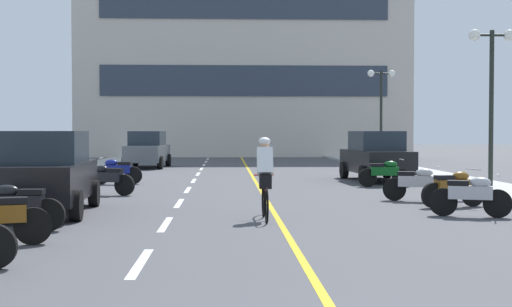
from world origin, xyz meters
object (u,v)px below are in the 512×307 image
parked_car_near (46,172)px  motorcycle_6 (417,183)px  street_lamp_mid (492,71)px  parked_car_far (147,149)px  motorcycle_8 (385,173)px  motorcycle_9 (117,171)px  motorcycle_5 (454,188)px  street_lamp_far (381,95)px  motorcycle_4 (471,195)px  parked_car_mid (376,156)px  cyclist_rider (265,176)px  motorcycle_7 (107,179)px  motorcycle_3 (17,205)px

parked_car_near → motorcycle_6: parked_car_near is taller
street_lamp_mid → parked_car_far: (-12.10, 13.69, -2.77)m
motorcycle_6 → motorcycle_8: (0.23, 4.61, 0.00)m
motorcycle_8 → motorcycle_9: bearing=170.2°
motorcycle_5 → motorcycle_9: 11.90m
street_lamp_far → motorcycle_4: (-2.94, -21.68, -3.25)m
parked_car_mid → cyclist_rider: parked_car_mid is taller
street_lamp_mid → motorcycle_6: (-3.25, -3.39, -3.21)m
parked_car_near → motorcycle_8: bearing=37.4°
motorcycle_6 → motorcycle_7: size_ratio=1.01×
street_lamp_far → parked_car_far: (-12.02, -1.26, -2.81)m
motorcycle_8 → cyclist_rider: size_ratio=0.96×
motorcycle_7 → motorcycle_8: 8.91m
motorcycle_5 → motorcycle_9: bearing=140.3°
parked_car_mid → motorcycle_6: parked_car_mid is taller
motorcycle_5 → parked_car_far: bearing=116.7°
motorcycle_3 → motorcycle_8: (8.94, 9.70, 0.00)m
street_lamp_far → motorcycle_7: 20.15m
motorcycle_3 → cyclist_rider: (4.57, 1.54, 0.41)m
street_lamp_far → motorcycle_3: 26.47m
parked_car_near → motorcycle_5: 9.43m
motorcycle_4 → motorcycle_3: bearing=-168.9°
motorcycle_4 → motorcycle_9: same height
parked_car_mid → motorcycle_7: bearing=-149.0°
motorcycle_7 → cyclist_rider: 7.05m
motorcycle_3 → motorcycle_5: (9.20, 3.64, 0.00)m
parked_car_near → parked_car_mid: bearing=46.1°
motorcycle_4 → parked_car_far: bearing=114.0°
parked_car_far → motorcycle_8: parked_car_far is taller
street_lamp_far → motorcycle_5: street_lamp_far is taller
parked_car_far → motorcycle_8: bearing=-54.0°
parked_car_far → motorcycle_5: bearing=-63.3°
street_lamp_mid → parked_car_mid: (-2.70, 4.06, -2.77)m
motorcycle_3 → motorcycle_4: 9.12m
parked_car_mid → motorcycle_5: size_ratio=2.59×
motorcycle_7 → street_lamp_mid: bearing=6.3°
parked_car_mid → motorcycle_9: size_ratio=2.53×
street_lamp_mid → motorcycle_7: street_lamp_mid is taller
street_lamp_mid → street_lamp_far: size_ratio=0.99×
parked_car_mid → motorcycle_3: 15.60m
motorcycle_5 → cyclist_rider: size_ratio=0.94×
street_lamp_far → cyclist_rider: bearing=-108.5°
motorcycle_5 → motorcycle_7: 9.51m
motorcycle_8 → parked_car_far: bearing=126.0°
motorcycle_5 → motorcycle_7: size_ratio=1.02×
cyclist_rider → parked_car_far: bearing=102.9°
motorcycle_4 → motorcycle_9: size_ratio=0.96×
street_lamp_far → parked_car_near: street_lamp_far is taller
parked_car_near → motorcycle_3: (0.17, -2.74, -0.44)m
motorcycle_6 → cyclist_rider: 5.46m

